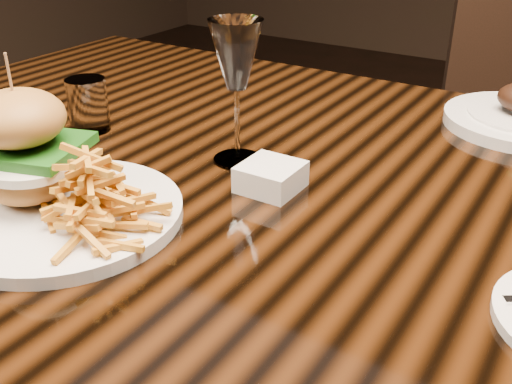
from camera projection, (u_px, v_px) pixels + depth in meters
The scene contains 5 objects.
dining_table at pixel (320, 230), 0.80m from camera, with size 1.60×0.90×0.75m.
burger_plate at pixel (56, 180), 0.65m from camera, with size 0.27×0.27×0.18m.
ramekin at pixel (271, 177), 0.74m from camera, with size 0.07×0.07×0.03m, color silver.
wine_glass at pixel (236, 60), 0.75m from camera, with size 0.07×0.07×0.19m.
water_tumbler at pixel (88, 105), 0.90m from camera, with size 0.06×0.06×0.08m, color white.
Camera 1 is at (0.29, -0.63, 1.09)m, focal length 42.00 mm.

